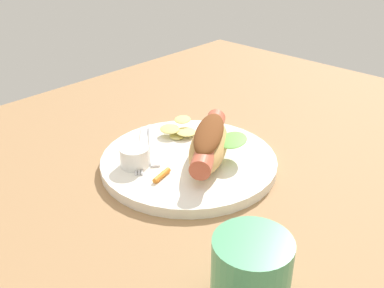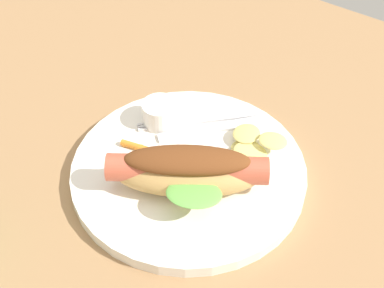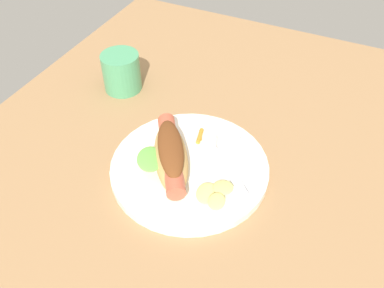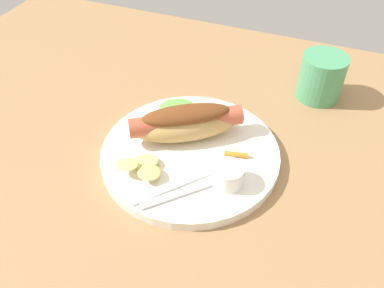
{
  "view_description": "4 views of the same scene",
  "coord_description": "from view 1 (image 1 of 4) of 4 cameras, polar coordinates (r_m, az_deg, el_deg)",
  "views": [
    {
      "loc": [
        -47.14,
        -43.11,
        36.98
      ],
      "look_at": [
        -2.79,
        -1.71,
        4.57
      ],
      "focal_mm": 41.96,
      "sensor_mm": 36.0,
      "label": 1
    },
    {
      "loc": [
        23.34,
        -36.61,
        50.19
      ],
      "look_at": [
        -1.87,
        -0.54,
        5.7
      ],
      "focal_mm": 51.98,
      "sensor_mm": 36.0,
      "label": 2
    },
    {
      "loc": [
        41.83,
        20.7,
        54.27
      ],
      "look_at": [
        -2.97,
        -0.4,
        6.17
      ],
      "focal_mm": 38.29,
      "sensor_mm": 36.0,
      "label": 3
    },
    {
      "loc": [
        -18.69,
        40.3,
        44.66
      ],
      "look_at": [
        -3.07,
        0.54,
        4.1
      ],
      "focal_mm": 36.95,
      "sensor_mm": 36.0,
      "label": 4
    }
  ],
  "objects": [
    {
      "name": "chips_pile",
      "position": [
        0.78,
        -1.62,
        1.9
      ],
      "size": [
        7.52,
        6.43,
        2.18
      ],
      "color": "#DBCE72",
      "rests_on": "plate"
    },
    {
      "name": "sauce_ramekin",
      "position": [
        0.69,
        -7.29,
        -1.61
      ],
      "size": [
        4.48,
        4.48,
        3.07
      ],
      "primitive_type": "cylinder",
      "color": "white",
      "rests_on": "plate"
    },
    {
      "name": "carrot_garnish",
      "position": [
        0.66,
        -3.93,
        -4.04
      ],
      "size": [
        3.77,
        1.6,
        0.8
      ],
      "color": "orange",
      "rests_on": "plate"
    },
    {
      "name": "hot_dog",
      "position": [
        0.69,
        2.23,
        0.2
      ],
      "size": [
        16.8,
        13.64,
        5.74
      ],
      "rotation": [
        0.0,
        0.0,
        3.72
      ],
      "color": "tan",
      "rests_on": "plate"
    },
    {
      "name": "plate",
      "position": [
        0.72,
        -0.41,
        -2.25
      ],
      "size": [
        27.9,
        27.9,
        1.6
      ],
      "primitive_type": "cylinder",
      "color": "white",
      "rests_on": "ground_plane"
    },
    {
      "name": "drinking_cup",
      "position": [
        0.47,
        7.48,
        -16.04
      ],
      "size": [
        8.12,
        8.12,
        8.32
      ],
      "primitive_type": "cylinder",
      "color": "#4C9E6B",
      "rests_on": "ground_plane"
    },
    {
      "name": "ground_plane",
      "position": [
        0.74,
        0.5,
        -2.56
      ],
      "size": [
        120.0,
        90.0,
        1.8
      ],
      "primitive_type": "cube",
      "color": "#9E754C"
    },
    {
      "name": "fork",
      "position": [
        0.74,
        -6.34,
        -0.48
      ],
      "size": [
        12.01,
        12.09,
        0.4
      ],
      "rotation": [
        0.0,
        0.0,
        3.93
      ],
      "color": "silver",
      "rests_on": "plate"
    },
    {
      "name": "knife",
      "position": [
        0.75,
        -4.91,
        -0.01
      ],
      "size": [
        10.49,
        12.04,
        0.36
      ],
      "primitive_type": "cube",
      "rotation": [
        0.0,
        0.0,
        4.01
      ],
      "color": "silver",
      "rests_on": "plate"
    }
  ]
}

